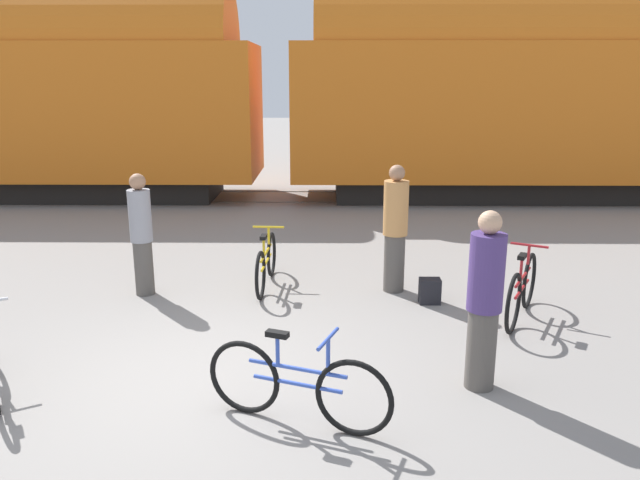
% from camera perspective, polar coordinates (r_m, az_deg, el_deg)
% --- Properties ---
extents(ground_plane, '(80.00, 80.00, 0.00)m').
position_cam_1_polar(ground_plane, '(6.50, -10.97, -12.59)').
color(ground_plane, gray).
extents(freight_train, '(55.92, 2.86, 5.05)m').
position_cam_1_polar(freight_train, '(15.48, -4.19, 13.62)').
color(freight_train, black).
rests_on(freight_train, ground_plane).
extents(rail_near, '(67.92, 0.07, 0.01)m').
position_cam_1_polar(rail_near, '(15.06, -4.22, 3.46)').
color(rail_near, '#4C4238').
rests_on(rail_near, ground_plane).
extents(rail_far, '(67.92, 0.07, 0.01)m').
position_cam_1_polar(rail_far, '(16.46, -3.81, 4.45)').
color(rail_far, '#4C4238').
rests_on(rail_far, ground_plane).
extents(bicycle_blue, '(1.64, 0.65, 0.86)m').
position_cam_1_polar(bicycle_blue, '(5.54, -2.09, -13.12)').
color(bicycle_blue, black).
rests_on(bicycle_blue, ground_plane).
extents(bicycle_yellow, '(0.46, 1.71, 0.84)m').
position_cam_1_polar(bicycle_yellow, '(8.99, -4.94, -2.09)').
color(bicycle_yellow, black).
rests_on(bicycle_yellow, ground_plane).
extents(bicycle_maroon, '(0.84, 1.53, 0.92)m').
position_cam_1_polar(bicycle_maroon, '(8.15, 17.97, -4.36)').
color(bicycle_maroon, black).
rests_on(bicycle_maroon, ground_plane).
extents(person_in_tan, '(0.34, 0.34, 1.79)m').
position_cam_1_polar(person_in_tan, '(8.71, 6.89, 1.03)').
color(person_in_tan, '#514C47').
rests_on(person_in_tan, ground_plane).
extents(person_in_grey, '(0.30, 0.30, 1.70)m').
position_cam_1_polar(person_in_grey, '(8.85, -16.02, 0.52)').
color(person_in_grey, '#514C47').
rests_on(person_in_grey, ground_plane).
extents(person_in_purple, '(0.34, 0.34, 1.77)m').
position_cam_1_polar(person_in_purple, '(6.13, 14.81, -5.43)').
color(person_in_purple, '#514C47').
rests_on(person_in_purple, ground_plane).
extents(backpack, '(0.28, 0.20, 0.34)m').
position_cam_1_polar(backpack, '(8.49, 10.00, -4.61)').
color(backpack, black).
rests_on(backpack, ground_plane).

